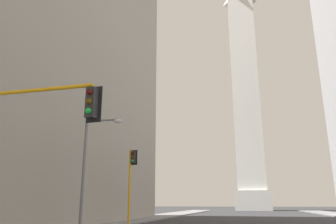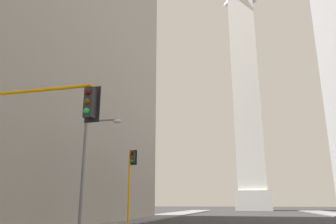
% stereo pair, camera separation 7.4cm
% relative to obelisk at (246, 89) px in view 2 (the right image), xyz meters
% --- Properties ---
extents(sidewalk_left, '(5.00, 108.75, 0.15)m').
position_rel_obelisk_xyz_m(sidewalk_left, '(-13.02, -58.00, -33.80)').
color(sidewalk_left, slate).
rests_on(sidewalk_left, ground_plane).
extents(building_left, '(18.71, 38.93, 34.70)m').
position_rel_obelisk_xyz_m(building_left, '(-22.14, -68.02, -16.51)').
color(building_left, gray).
rests_on(building_left, ground_plane).
extents(obelisk, '(9.19, 9.19, 70.27)m').
position_rel_obelisk_xyz_m(obelisk, '(0.00, 0.00, 0.00)').
color(obelisk, silver).
rests_on(obelisk, ground_plane).
extents(traffic_light_mid_left, '(0.80, 0.52, 6.46)m').
position_rel_obelisk_xyz_m(traffic_light_mid_left, '(-10.41, -64.81, -29.63)').
color(traffic_light_mid_left, orange).
rests_on(traffic_light_mid_left, ground_plane).
extents(traffic_light_near_left, '(5.19, 0.51, 5.97)m').
position_rel_obelisk_xyz_m(traffic_light_near_left, '(-8.51, -82.31, -29.31)').
color(traffic_light_near_left, orange).
rests_on(traffic_light_near_left, ground_plane).
extents(street_lamp, '(2.61, 0.36, 7.22)m').
position_rel_obelisk_xyz_m(street_lamp, '(-10.16, -73.08, -29.40)').
color(street_lamp, slate).
rests_on(street_lamp, ground_plane).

